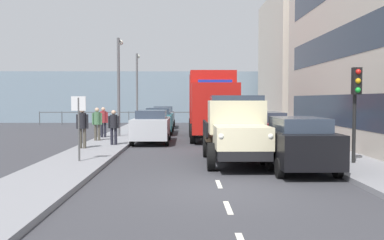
% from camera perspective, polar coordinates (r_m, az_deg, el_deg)
% --- Properties ---
extents(ground_plane, '(80.00, 80.00, 0.00)m').
position_cam_1_polar(ground_plane, '(19.10, 1.83, -4.10)').
color(ground_plane, '#38383D').
extents(sidewalk_left, '(2.30, 39.76, 0.15)m').
position_cam_1_polar(sidewalk_left, '(19.90, 15.74, -3.71)').
color(sidewalk_left, gray).
rests_on(sidewalk_left, ground_plane).
extents(sidewalk_right, '(2.30, 39.76, 0.15)m').
position_cam_1_polar(sidewalk_right, '(19.46, -12.41, -3.81)').
color(sidewalk_right, gray).
rests_on(sidewalk_right, ground_plane).
extents(road_centreline_markings, '(0.12, 36.76, 0.01)m').
position_cam_1_polar(road_centreline_markings, '(19.14, 1.82, -4.07)').
color(road_centreline_markings, silver).
rests_on(road_centreline_markings, ground_plane).
extents(building_far_block, '(7.84, 10.05, 10.66)m').
position_cam_1_polar(building_far_block, '(36.59, 16.34, 7.45)').
color(building_far_block, beige).
rests_on(building_far_block, ground_plane).
extents(sea_horizon, '(80.00, 0.80, 5.00)m').
position_cam_1_polar(sea_horizon, '(41.83, 0.34, 3.09)').
color(sea_horizon, gray).
rests_on(sea_horizon, ground_plane).
extents(seawall_railing, '(28.08, 0.08, 1.20)m').
position_cam_1_polar(seawall_railing, '(38.26, 0.46, 0.74)').
color(seawall_railing, '#4C5156').
rests_on(seawall_railing, ground_plane).
extents(truck_vintage_cream, '(2.17, 5.64, 2.43)m').
position_cam_1_polar(truck_vintage_cream, '(15.01, 5.96, -1.48)').
color(truck_vintage_cream, black).
rests_on(truck_vintage_cream, ground_plane).
extents(lorry_cargo_red, '(2.58, 8.20, 3.87)m').
position_cam_1_polar(lorry_cargo_red, '(24.77, 2.64, 2.29)').
color(lorry_cargo_red, red).
rests_on(lorry_cargo_red, ground_plane).
extents(car_black_kerbside_near, '(1.88, 4.17, 1.72)m').
position_cam_1_polar(car_black_kerbside_near, '(14.00, 13.96, -3.02)').
color(car_black_kerbside_near, black).
rests_on(car_black_kerbside_near, ground_plane).
extents(car_maroon_kerbside_1, '(1.87, 4.36, 1.72)m').
position_cam_1_polar(car_maroon_kerbside_1, '(19.60, 9.64, -1.33)').
color(car_maroon_kerbside_1, maroon).
rests_on(car_maroon_kerbside_1, ground_plane).
extents(car_navy_kerbside_2, '(1.90, 3.80, 1.72)m').
position_cam_1_polar(car_navy_kerbside_2, '(24.93, 7.37, -0.44)').
color(car_navy_kerbside_2, navy).
rests_on(car_navy_kerbside_2, ground_plane).
extents(car_silver_oppositeside_0, '(1.91, 4.45, 1.72)m').
position_cam_1_polar(car_silver_oppositeside_0, '(22.37, -5.45, -0.79)').
color(car_silver_oppositeside_0, '#B7BABF').
rests_on(car_silver_oppositeside_0, ground_plane).
extents(car_teal_oppositeside_1, '(1.91, 4.51, 1.72)m').
position_cam_1_polar(car_teal_oppositeside_1, '(28.27, -4.49, -0.04)').
color(car_teal_oppositeside_1, '#1E6670').
rests_on(car_teal_oppositeside_1, ground_plane).
extents(car_grey_oppositeside_2, '(1.80, 4.31, 1.72)m').
position_cam_1_polar(car_grey_oppositeside_2, '(34.17, -3.87, 0.45)').
color(car_grey_oppositeside_2, slate).
rests_on(car_grey_oppositeside_2, ground_plane).
extents(pedestrian_couple_a, '(0.53, 0.34, 1.78)m').
position_cam_1_polar(pedestrian_couple_a, '(19.12, -14.52, -0.55)').
color(pedestrian_couple_a, '#4C473D').
rests_on(pedestrian_couple_a, sidewalk_right).
extents(pedestrian_by_lamp, '(0.53, 0.34, 1.63)m').
position_cam_1_polar(pedestrian_by_lamp, '(20.29, -10.47, -0.60)').
color(pedestrian_by_lamp, black).
rests_on(pedestrian_by_lamp, sidewalk_right).
extents(pedestrian_with_bag, '(0.53, 0.34, 1.71)m').
position_cam_1_polar(pedestrian_with_bag, '(22.56, -12.62, -0.15)').
color(pedestrian_with_bag, '#4C473D').
rests_on(pedestrian_with_bag, sidewalk_right).
extents(pedestrian_in_dark_coat, '(0.53, 0.34, 1.70)m').
position_cam_1_polar(pedestrian_in_dark_coat, '(24.40, -11.82, 0.05)').
color(pedestrian_in_dark_coat, black).
rests_on(pedestrian_in_dark_coat, sidewalk_right).
extents(traffic_light_near, '(0.28, 0.41, 3.20)m').
position_cam_1_polar(traffic_light_near, '(15.18, 21.15, 3.28)').
color(traffic_light_near, black).
rests_on(traffic_light_near, sidewalk_left).
extents(lamp_post_promenade, '(0.32, 1.14, 5.69)m').
position_cam_1_polar(lamp_post_promenade, '(25.19, -9.78, 5.72)').
color(lamp_post_promenade, '#59595B').
rests_on(lamp_post_promenade, sidewalk_right).
extents(lamp_post_far, '(0.32, 1.14, 5.78)m').
position_cam_1_polar(lamp_post_far, '(34.33, -7.37, 5.03)').
color(lamp_post_far, '#59595B').
rests_on(lamp_post_far, sidewalk_right).
extents(street_sign, '(0.50, 0.07, 2.25)m').
position_cam_1_polar(street_sign, '(15.19, -14.97, 0.40)').
color(street_sign, '#4C4C4C').
rests_on(street_sign, sidewalk_right).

